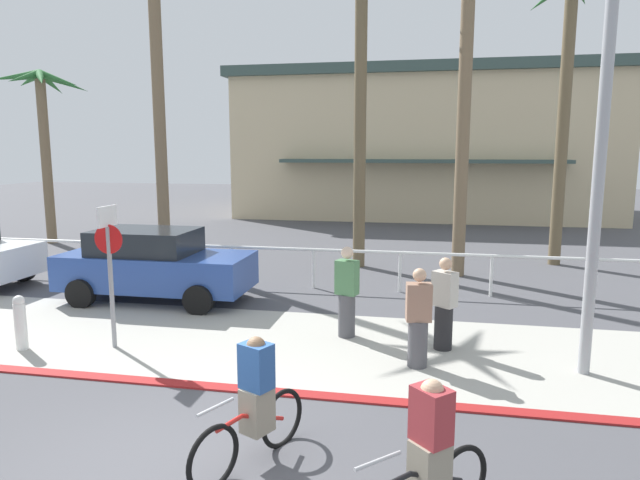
{
  "coord_description": "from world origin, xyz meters",
  "views": [
    {
      "loc": [
        2.86,
        -5.27,
        3.52
      ],
      "look_at": [
        0.66,
        6.0,
        1.67
      ],
      "focal_mm": 31.47,
      "sensor_mm": 36.0,
      "label": 1
    }
  ],
  "objects_px": {
    "stop_sign_bike_lane": "(109,256)",
    "palm_tree_0": "(43,113)",
    "streetlight_curb": "(610,96)",
    "car_blue_1": "(154,264)",
    "bollard_1": "(20,322)",
    "palm_tree_2": "(360,25)",
    "pedestrian_2": "(418,322)",
    "cyclist_red_0": "(254,404)",
    "palm_tree_4": "(566,60)",
    "cyclist_black_1": "(426,461)",
    "pedestrian_1": "(347,296)",
    "palm_tree_3": "(466,39)",
    "palm_tree_1": "(155,30)",
    "pedestrian_0": "(444,308)"
  },
  "relations": [
    {
      "from": "stop_sign_bike_lane",
      "to": "palm_tree_0",
      "type": "xyz_separation_m",
      "value": [
        -8.66,
        10.09,
        3.21
      ]
    },
    {
      "from": "streetlight_curb",
      "to": "car_blue_1",
      "type": "distance_m",
      "value": 9.86
    },
    {
      "from": "bollard_1",
      "to": "streetlight_curb",
      "type": "xyz_separation_m",
      "value": [
        9.5,
        0.54,
        3.76
      ]
    },
    {
      "from": "palm_tree_2",
      "to": "pedestrian_2",
      "type": "height_order",
      "value": "palm_tree_2"
    },
    {
      "from": "streetlight_curb",
      "to": "cyclist_red_0",
      "type": "xyz_separation_m",
      "value": [
        -4.35,
        -3.2,
        -3.58
      ]
    },
    {
      "from": "palm_tree_2",
      "to": "streetlight_curb",
      "type": "bearing_deg",
      "value": -59.55
    },
    {
      "from": "palm_tree_4",
      "to": "palm_tree_0",
      "type": "bearing_deg",
      "value": 177.92
    },
    {
      "from": "streetlight_curb",
      "to": "cyclist_black_1",
      "type": "relative_size",
      "value": 5.0
    },
    {
      "from": "bollard_1",
      "to": "palm_tree_0",
      "type": "bearing_deg",
      "value": 124.08
    },
    {
      "from": "bollard_1",
      "to": "pedestrian_2",
      "type": "bearing_deg",
      "value": 4.46
    },
    {
      "from": "pedestrian_1",
      "to": "cyclist_black_1",
      "type": "bearing_deg",
      "value": -73.99
    },
    {
      "from": "car_blue_1",
      "to": "bollard_1",
      "type": "bearing_deg",
      "value": -101.86
    },
    {
      "from": "palm_tree_3",
      "to": "cyclist_red_0",
      "type": "relative_size",
      "value": 5.4
    },
    {
      "from": "bollard_1",
      "to": "pedestrian_2",
      "type": "xyz_separation_m",
      "value": [
        6.9,
        0.54,
        0.25
      ]
    },
    {
      "from": "stop_sign_bike_lane",
      "to": "palm_tree_0",
      "type": "relative_size",
      "value": 0.4
    },
    {
      "from": "palm_tree_1",
      "to": "palm_tree_0",
      "type": "bearing_deg",
      "value": 154.27
    },
    {
      "from": "palm_tree_0",
      "to": "palm_tree_3",
      "type": "bearing_deg",
      "value": -10.86
    },
    {
      "from": "streetlight_curb",
      "to": "pedestrian_2",
      "type": "relative_size",
      "value": 4.53
    },
    {
      "from": "car_blue_1",
      "to": "pedestrian_2",
      "type": "distance_m",
      "value": 6.85
    },
    {
      "from": "stop_sign_bike_lane",
      "to": "pedestrian_1",
      "type": "xyz_separation_m",
      "value": [
        4.0,
        1.38,
        -0.87
      ]
    },
    {
      "from": "stop_sign_bike_lane",
      "to": "pedestrian_1",
      "type": "distance_m",
      "value": 4.32
    },
    {
      "from": "palm_tree_4",
      "to": "cyclist_black_1",
      "type": "xyz_separation_m",
      "value": [
        -3.78,
        -13.32,
        -5.43
      ]
    },
    {
      "from": "stop_sign_bike_lane",
      "to": "streetlight_curb",
      "type": "height_order",
      "value": "streetlight_curb"
    },
    {
      "from": "bollard_1",
      "to": "pedestrian_1",
      "type": "bearing_deg",
      "value": 18.0
    },
    {
      "from": "car_blue_1",
      "to": "pedestrian_1",
      "type": "relative_size",
      "value": 2.52
    },
    {
      "from": "palm_tree_2",
      "to": "pedestrian_1",
      "type": "relative_size",
      "value": 5.35
    },
    {
      "from": "palm_tree_3",
      "to": "palm_tree_4",
      "type": "relative_size",
      "value": 1.05
    },
    {
      "from": "streetlight_curb",
      "to": "palm_tree_1",
      "type": "bearing_deg",
      "value": 146.25
    },
    {
      "from": "palm_tree_0",
      "to": "pedestrian_1",
      "type": "distance_m",
      "value": 15.9
    },
    {
      "from": "cyclist_red_0",
      "to": "pedestrian_1",
      "type": "bearing_deg",
      "value": 84.93
    },
    {
      "from": "cyclist_black_1",
      "to": "pedestrian_2",
      "type": "height_order",
      "value": "pedestrian_2"
    },
    {
      "from": "palm_tree_0",
      "to": "pedestrian_0",
      "type": "relative_size",
      "value": 3.84
    },
    {
      "from": "streetlight_curb",
      "to": "bollard_1",
      "type": "bearing_deg",
      "value": -176.74
    },
    {
      "from": "bollard_1",
      "to": "palm_tree_3",
      "type": "height_order",
      "value": "palm_tree_3"
    },
    {
      "from": "cyclist_black_1",
      "to": "streetlight_curb",
      "type": "bearing_deg",
      "value": 58.66
    },
    {
      "from": "stop_sign_bike_lane",
      "to": "pedestrian_1",
      "type": "height_order",
      "value": "stop_sign_bike_lane"
    },
    {
      "from": "palm_tree_1",
      "to": "pedestrian_1",
      "type": "bearing_deg",
      "value": -41.28
    },
    {
      "from": "palm_tree_0",
      "to": "bollard_1",
      "type": "bearing_deg",
      "value": -55.92
    },
    {
      "from": "bollard_1",
      "to": "palm_tree_1",
      "type": "xyz_separation_m",
      "value": [
        -1.03,
        7.58,
        6.46
      ]
    },
    {
      "from": "pedestrian_0",
      "to": "palm_tree_2",
      "type": "bearing_deg",
      "value": 109.26
    },
    {
      "from": "cyclist_black_1",
      "to": "bollard_1",
      "type": "bearing_deg",
      "value": 153.85
    },
    {
      "from": "palm_tree_1",
      "to": "cyclist_red_0",
      "type": "height_order",
      "value": "palm_tree_1"
    },
    {
      "from": "palm_tree_4",
      "to": "pedestrian_2",
      "type": "distance_m",
      "value": 11.45
    },
    {
      "from": "stop_sign_bike_lane",
      "to": "palm_tree_3",
      "type": "relative_size",
      "value": 0.28
    },
    {
      "from": "car_blue_1",
      "to": "cyclist_black_1",
      "type": "bearing_deg",
      "value": -47.93
    },
    {
      "from": "palm_tree_4",
      "to": "pedestrian_2",
      "type": "height_order",
      "value": "palm_tree_4"
    },
    {
      "from": "palm_tree_3",
      "to": "pedestrian_0",
      "type": "xyz_separation_m",
      "value": [
        -0.51,
        -6.19,
        -5.65
      ]
    },
    {
      "from": "palm_tree_0",
      "to": "palm_tree_4",
      "type": "bearing_deg",
      "value": -2.08
    },
    {
      "from": "streetlight_curb",
      "to": "pedestrian_0",
      "type": "height_order",
      "value": "streetlight_curb"
    },
    {
      "from": "palm_tree_3",
      "to": "cyclist_red_0",
      "type": "height_order",
      "value": "palm_tree_3"
    }
  ]
}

